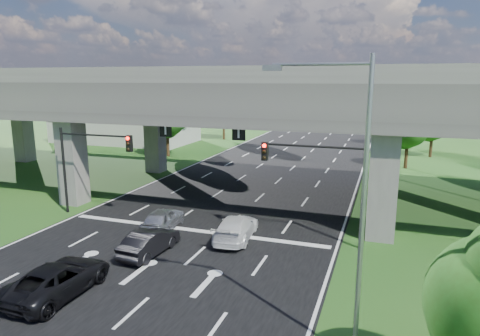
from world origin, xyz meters
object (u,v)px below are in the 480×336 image
Objects in this scene: streetlight_beyond at (382,105)px; car_dark at (150,242)px; streetlight_near at (351,190)px; car_white at (236,228)px; car_trailing at (58,279)px; signal_left at (89,156)px; streetlight_far at (379,115)px; car_silver at (163,219)px; signal_right at (323,172)px.

streetlight_beyond is 2.45× the size of car_dark.
streetlight_near is 46.00m from streetlight_beyond.
car_white is 0.92× the size of car_trailing.
streetlight_beyond is at bearing -106.10° from car_white.
streetlight_near is (17.92, -9.94, 1.66)m from signal_left.
streetlight_far is at bearing -110.17° from car_dark.
car_white is (-7.07, -21.00, -5.13)m from streetlight_far.
car_dark is (-10.68, -24.62, -5.14)m from streetlight_far.
car_silver reaches higher than car_dark.
streetlight_beyond reaches higher than car_white.
streetlight_beyond is (2.27, 36.06, 1.66)m from signal_right.
signal_right and signal_left have the same top height.
streetlight_beyond is (0.00, 16.00, 0.00)m from streetlight_far.
car_white reaches higher than car_silver.
streetlight_beyond is at bearing -101.45° from car_dark.
signal_right reaches higher than car_trailing.
car_silver is (6.02, -0.94, -3.47)m from signal_left.
car_silver is (-9.62, -0.94, -3.47)m from signal_right.
signal_left is 0.60× the size of streetlight_beyond.
streetlight_near and streetlight_far have the same top height.
car_trailing is at bearing 178.82° from streetlight_near.
car_white is at bearing -100.82° from streetlight_beyond.
streetlight_near reaches higher than car_silver.
signal_left reaches higher than car_trailing.
streetlight_near and streetlight_beyond have the same top height.
streetlight_near is at bearing -77.12° from signal_right.
signal_left is 1.50× the size of car_silver.
streetlight_beyond is at bearing 86.39° from signal_right.
car_white is at bearing 174.97° from car_silver.
signal_left is at bearing -13.92° from car_silver.
streetlight_near is at bearing 156.53° from car_dark.
signal_right is 0.60× the size of streetlight_far.
streetlight_far is 1.95× the size of car_trailing.
car_dark is at bearing -32.19° from signal_left.
signal_left reaches higher than car_dark.
car_trailing reaches higher than car_dark.
car_white is at bearing -4.97° from signal_left.
signal_left reaches higher than car_silver.
car_dark is (1.22, -3.62, -0.01)m from car_silver.
streetlight_far is (2.27, 20.06, 1.66)m from signal_right.
car_dark is (-10.68, 5.38, -5.14)m from streetlight_near.
streetlight_near is at bearing -90.00° from streetlight_beyond.
signal_left is 11.80m from car_trailing.
car_white is (3.61, 3.62, 0.01)m from car_dark.
car_trailing is (-12.13, -45.75, -5.11)m from streetlight_beyond.
signal_left is at bearing -131.78° from streetlight_far.
car_trailing is (-1.45, -5.13, 0.04)m from car_dark.
signal_right is 15.65m from signal_left.
streetlight_far is (0.00, 30.00, 0.00)m from streetlight_near.
car_dark is at bearing 39.81° from car_white.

